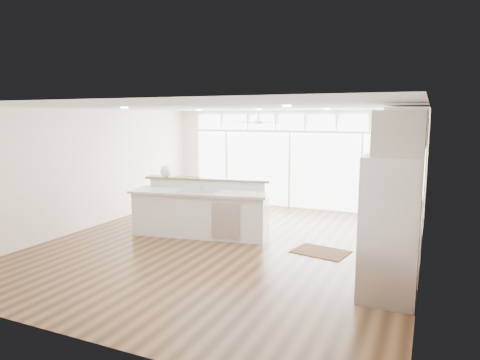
% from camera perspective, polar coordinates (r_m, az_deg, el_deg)
% --- Properties ---
extents(floor, '(7.00, 8.00, 0.02)m').
position_cam_1_polar(floor, '(8.61, -1.46, -8.67)').
color(floor, '#3D2412').
rests_on(floor, ground).
extents(ceiling, '(7.00, 8.00, 0.02)m').
position_cam_1_polar(ceiling, '(8.23, -1.53, 9.68)').
color(ceiling, silver).
rests_on(ceiling, wall_back).
extents(wall_back, '(7.00, 0.04, 2.70)m').
position_cam_1_polar(wall_back, '(12.02, 6.78, 2.78)').
color(wall_back, white).
rests_on(wall_back, floor).
extents(wall_front, '(7.00, 0.04, 2.70)m').
position_cam_1_polar(wall_front, '(5.07, -21.51, -5.50)').
color(wall_front, white).
rests_on(wall_front, floor).
extents(wall_left, '(0.04, 8.00, 2.70)m').
position_cam_1_polar(wall_left, '(10.31, -19.34, 1.43)').
color(wall_left, white).
rests_on(wall_left, floor).
extents(wall_right, '(0.04, 8.00, 2.70)m').
position_cam_1_polar(wall_right, '(7.51, 23.37, -1.23)').
color(wall_right, white).
rests_on(wall_right, floor).
extents(glass_wall, '(5.80, 0.06, 2.08)m').
position_cam_1_polar(glass_wall, '(11.99, 6.67, 1.33)').
color(glass_wall, white).
rests_on(glass_wall, wall_back).
extents(transom_row, '(5.90, 0.06, 0.40)m').
position_cam_1_polar(transom_row, '(11.90, 6.78, 7.69)').
color(transom_row, white).
rests_on(transom_row, wall_back).
extents(desk_window, '(0.04, 0.85, 0.85)m').
position_cam_1_polar(desk_window, '(7.78, 23.20, 0.59)').
color(desk_window, white).
rests_on(desk_window, wall_right).
extents(ceiling_fan, '(1.16, 1.16, 0.32)m').
position_cam_1_polar(ceiling_fan, '(10.99, 2.48, 8.21)').
color(ceiling_fan, white).
rests_on(ceiling_fan, ceiling).
extents(recessed_lights, '(3.40, 3.00, 0.02)m').
position_cam_1_polar(recessed_lights, '(8.41, -0.93, 9.52)').
color(recessed_lights, white).
rests_on(recessed_lights, ceiling).
extents(oven_cabinet, '(0.64, 1.20, 2.50)m').
position_cam_1_polar(oven_cabinet, '(9.31, 21.49, 0.00)').
color(oven_cabinet, white).
rests_on(oven_cabinet, floor).
extents(desk_nook, '(0.72, 1.30, 0.76)m').
position_cam_1_polar(desk_nook, '(8.02, 20.34, -7.58)').
color(desk_nook, white).
rests_on(desk_nook, floor).
extents(upper_cabinets, '(0.64, 1.30, 0.64)m').
position_cam_1_polar(upper_cabinets, '(7.73, 21.38, 6.60)').
color(upper_cabinets, white).
rests_on(upper_cabinets, wall_right).
extents(refrigerator, '(0.76, 0.90, 2.00)m').
position_cam_1_polar(refrigerator, '(6.27, 19.39, -6.08)').
color(refrigerator, '#B8B8BD').
rests_on(refrigerator, floor).
extents(fridge_cabinet, '(0.64, 0.90, 0.60)m').
position_cam_1_polar(fridge_cabinet, '(6.08, 20.56, 5.83)').
color(fridge_cabinet, white).
rests_on(fridge_cabinet, wall_right).
extents(framed_photos, '(0.06, 0.22, 0.80)m').
position_cam_1_polar(framed_photos, '(8.41, 23.22, 0.09)').
color(framed_photos, black).
rests_on(framed_photos, wall_right).
extents(kitchen_island, '(3.12, 1.62, 1.18)m').
position_cam_1_polar(kitchen_island, '(9.15, -5.30, -3.78)').
color(kitchen_island, white).
rests_on(kitchen_island, floor).
extents(rug, '(1.11, 0.89, 0.01)m').
position_cam_1_polar(rug, '(8.29, 10.68, -9.38)').
color(rug, '#351C11').
rests_on(rug, floor).
extents(office_chair, '(0.70, 0.68, 1.04)m').
position_cam_1_polar(office_chair, '(7.57, 18.87, -7.34)').
color(office_chair, black).
rests_on(office_chair, floor).
extents(fishbowl, '(0.26, 0.26, 0.25)m').
position_cam_1_polar(fishbowl, '(9.75, -9.85, 1.16)').
color(fishbowl, silver).
rests_on(fishbowl, kitchen_island).
extents(monitor, '(0.08, 0.46, 0.38)m').
position_cam_1_polar(monitor, '(7.89, 19.97, -3.55)').
color(monitor, black).
rests_on(monitor, desk_nook).
extents(keyboard, '(0.12, 0.29, 0.01)m').
position_cam_1_polar(keyboard, '(7.94, 18.68, -4.77)').
color(keyboard, white).
rests_on(keyboard, desk_nook).
extents(potted_plant, '(0.30, 0.32, 0.22)m').
position_cam_1_polar(potted_plant, '(9.23, 21.95, 8.39)').
color(potted_plant, '#335424').
rests_on(potted_plant, oven_cabinet).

